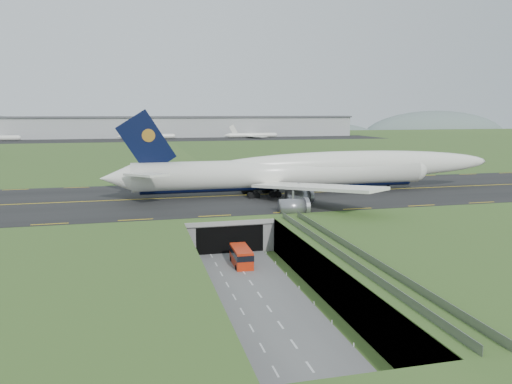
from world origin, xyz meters
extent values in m
plane|color=#325221|center=(0.00, 0.00, 0.00)|extent=(900.00, 900.00, 0.00)
cube|color=gray|center=(0.00, 0.00, 3.00)|extent=(800.00, 800.00, 6.00)
cube|color=slate|center=(0.00, -7.50, 0.10)|extent=(12.00, 75.00, 0.20)
cube|color=black|center=(0.00, 33.00, 6.09)|extent=(800.00, 44.00, 0.18)
cube|color=gray|center=(0.00, 19.00, 5.50)|extent=(16.00, 22.00, 1.00)
cube|color=gray|center=(-7.00, 19.00, 3.00)|extent=(2.00, 22.00, 6.00)
cube|color=gray|center=(7.00, 19.00, 3.00)|extent=(2.00, 22.00, 6.00)
cube|color=black|center=(0.00, 14.00, 2.50)|extent=(12.00, 12.00, 5.00)
cube|color=#A8A8A3|center=(0.00, 7.95, 5.60)|extent=(17.00, 0.50, 0.80)
cube|color=#A8A8A3|center=(11.00, -18.50, 5.80)|extent=(3.00, 53.00, 0.50)
cube|color=gray|center=(9.60, -18.50, 6.55)|extent=(0.06, 53.00, 1.00)
cube|color=gray|center=(12.40, -18.50, 6.55)|extent=(0.06, 53.00, 1.00)
cylinder|color=#A8A8A3|center=(11.00, -40.00, 2.80)|extent=(0.90, 0.90, 5.60)
cylinder|color=#A8A8A3|center=(11.00, -28.00, 2.80)|extent=(0.90, 0.90, 5.60)
cylinder|color=#A8A8A3|center=(11.00, -16.00, 2.80)|extent=(0.90, 0.90, 5.60)
cylinder|color=#A8A8A3|center=(11.00, -4.00, 2.80)|extent=(0.90, 0.90, 5.60)
cylinder|color=white|center=(16.70, 31.68, 11.08)|extent=(66.67, 6.38, 6.27)
sphere|color=white|center=(50.03, 31.73, 11.08)|extent=(6.16, 6.16, 6.15)
cone|color=white|center=(-19.57, 31.62, 11.08)|extent=(6.87, 5.97, 5.96)
ellipsoid|color=white|center=(34.70, 31.71, 12.49)|extent=(70.74, 5.88, 6.59)
ellipsoid|color=black|center=(49.05, 31.73, 11.87)|extent=(4.40, 2.75, 2.20)
cylinder|color=black|center=(16.70, 31.68, 8.63)|extent=(63.33, 2.73, 2.64)
cube|color=white|center=(18.64, 47.36, 10.10)|extent=(20.60, 28.89, 2.64)
cube|color=white|center=(-13.70, 38.98, 12.55)|extent=(8.95, 11.60, 1.00)
cube|color=white|center=(18.68, 16.00, 10.10)|extent=(20.67, 28.86, 2.64)
cube|color=white|center=(-13.68, 24.28, 12.55)|extent=(8.97, 11.60, 1.00)
cube|color=black|center=(-13.20, 31.63, 18.43)|extent=(12.47, 0.61, 13.87)
cylinder|color=#C9862F|center=(-12.71, 31.63, 19.90)|extent=(2.75, 0.69, 2.74)
cylinder|color=slate|center=(17.40, 40.99, 7.06)|extent=(5.10, 3.24, 3.23)
cylinder|color=slate|center=(12.75, 51.28, 7.06)|extent=(5.10, 3.24, 3.23)
cylinder|color=slate|center=(17.42, 22.37, 7.06)|extent=(5.10, 3.24, 3.23)
cylinder|color=slate|center=(12.81, 12.06, 7.06)|extent=(5.10, 3.24, 3.23)
cylinder|color=black|center=(43.36, 31.72, 6.72)|extent=(1.08, 0.49, 1.08)
cube|color=black|center=(12.29, 31.67, 6.87)|extent=(5.89, 6.87, 1.37)
cube|color=red|center=(0.45, 0.81, 1.62)|extent=(2.80, 7.16, 2.84)
cube|color=black|center=(0.45, 0.81, 2.19)|extent=(2.86, 7.26, 0.95)
cube|color=black|center=(0.45, 0.81, 0.44)|extent=(2.60, 6.68, 0.47)
cylinder|color=black|center=(-0.83, -1.54, 0.52)|extent=(0.35, 0.86, 0.85)
cylinder|color=black|center=(-0.73, 3.20, 0.52)|extent=(0.35, 0.86, 0.85)
cylinder|color=black|center=(1.64, -1.59, 0.52)|extent=(0.35, 0.86, 0.85)
cylinder|color=black|center=(1.74, 3.15, 0.52)|extent=(0.35, 0.86, 0.85)
cube|color=#B2B2B2|center=(0.00, 300.00, 13.50)|extent=(300.00, 22.00, 15.00)
cube|color=#4C4C51|center=(0.00, 300.00, 21.00)|extent=(302.00, 24.00, 1.20)
cube|color=black|center=(0.00, 270.00, 6.14)|extent=(320.00, 50.00, 0.08)
cylinder|color=white|center=(-5.60, 275.00, 8.18)|extent=(34.00, 3.20, 3.20)
cylinder|color=white|center=(67.86, 275.00, 8.18)|extent=(34.00, 3.20, 3.20)
ellipsoid|color=slate|center=(120.00, 430.00, -4.00)|extent=(260.00, 91.00, 44.00)
ellipsoid|color=slate|center=(320.00, 430.00, -4.00)|extent=(180.00, 63.00, 60.00)
camera|label=1|loc=(-15.94, -75.65, 24.80)|focal=35.00mm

